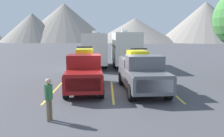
# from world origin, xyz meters

# --- Properties ---
(ground_plane) EXTENTS (240.00, 240.00, 0.00)m
(ground_plane) POSITION_xyz_m (0.00, 0.00, 0.00)
(ground_plane) COLOR #47474C
(pickup_truck_a) EXTENTS (2.45, 5.95, 2.56)m
(pickup_truck_a) POSITION_xyz_m (-1.70, 0.66, 1.18)
(pickup_truck_a) COLOR maroon
(pickup_truck_a) RESTS_ON ground
(pickup_truck_b) EXTENTS (2.52, 5.66, 2.49)m
(pickup_truck_b) POSITION_xyz_m (1.71, 0.09, 1.16)
(pickup_truck_b) COLOR #595B60
(pickup_truck_b) RESTS_ON ground
(lot_stripe_a) EXTENTS (0.12, 5.50, 0.01)m
(lot_stripe_a) POSITION_xyz_m (-3.45, 0.04, 0.00)
(lot_stripe_a) COLOR gold
(lot_stripe_a) RESTS_ON ground
(lot_stripe_b) EXTENTS (0.12, 5.50, 0.01)m
(lot_stripe_b) POSITION_xyz_m (0.00, 0.04, 0.00)
(lot_stripe_b) COLOR gold
(lot_stripe_b) RESTS_ON ground
(lot_stripe_c) EXTENTS (0.12, 5.50, 0.01)m
(lot_stripe_c) POSITION_xyz_m (3.45, 0.04, 0.00)
(lot_stripe_c) COLOR gold
(lot_stripe_c) RESTS_ON ground
(camper_trailer_a) EXTENTS (2.50, 7.58, 3.71)m
(camper_trailer_a) POSITION_xyz_m (-1.48, 10.19, 1.96)
(camper_trailer_a) COLOR silver
(camper_trailer_a) RESTS_ON ground
(camper_trailer_b) EXTENTS (2.64, 8.17, 3.82)m
(camper_trailer_b) POSITION_xyz_m (1.58, 10.24, 2.01)
(camper_trailer_b) COLOR silver
(camper_trailer_b) RESTS_ON ground
(person_a) EXTENTS (0.27, 0.35, 1.67)m
(person_a) POSITION_xyz_m (-2.56, -4.73, 0.96)
(person_a) COLOR #726047
(person_a) RESTS_ON ground
(mountain_ridge) EXTENTS (152.19, 50.98, 17.49)m
(mountain_ridge) POSITION_xyz_m (3.87, 90.69, 7.56)
(mountain_ridge) COLOR gray
(mountain_ridge) RESTS_ON ground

